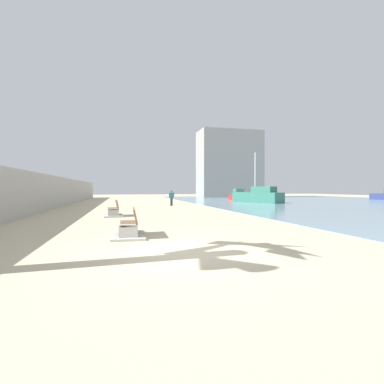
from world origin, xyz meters
TOP-DOWN VIEW (x-y plane):
  - ground_plane at (0.00, 18.00)m, footprint 120.00×120.00m
  - seawall at (-7.50, 18.00)m, footprint 0.80×64.00m
  - water_bay at (24.00, 18.00)m, footprint 36.00×68.00m
  - bench_near at (-1.42, 2.92)m, footprint 1.15×2.13m
  - bench_far at (-2.18, 10.78)m, footprint 1.24×2.17m
  - person_walking at (2.99, 20.57)m, footprint 0.53×0.22m
  - boat_distant at (14.10, 30.71)m, footprint 2.76×6.14m
  - boat_nearest at (13.90, 23.94)m, footprint 4.31×6.48m
  - harbor_building at (18.69, 46.00)m, footprint 12.00×6.00m

SIDE VIEW (x-z plane):
  - ground_plane at x=0.00m, z-range 0.00..0.00m
  - water_bay at x=24.00m, z-range 0.00..0.04m
  - bench_near at x=-1.42m, z-range -0.26..0.72m
  - bench_far at x=-2.18m, z-range -0.26..0.72m
  - boat_distant at x=14.10m, z-range -0.19..1.44m
  - boat_nearest at x=13.90m, z-range -2.18..3.76m
  - person_walking at x=2.99m, z-range 0.11..1.62m
  - seawall at x=-7.50m, z-range 0.00..2.73m
  - harbor_building at x=18.69m, z-range 0.00..12.86m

